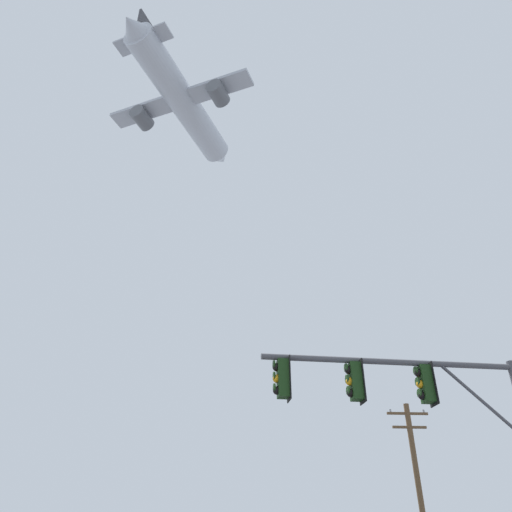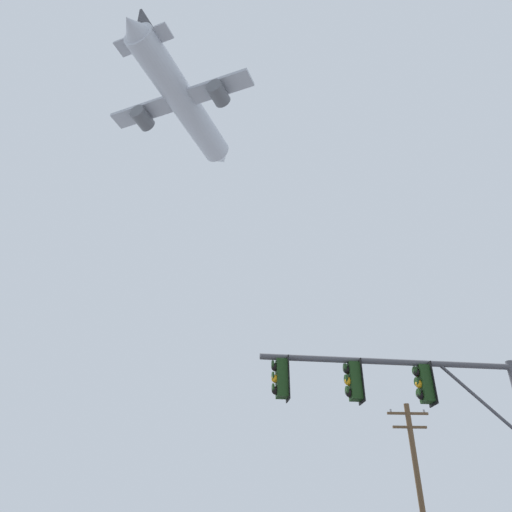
# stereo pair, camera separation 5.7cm
# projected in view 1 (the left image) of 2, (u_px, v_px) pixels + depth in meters

# --- Properties ---
(signal_pole_near) EXTENTS (6.58, 0.74, 5.81)m
(signal_pole_near) POSITION_uv_depth(u_px,v_px,m) (421.00, 409.00, 11.75)
(signal_pole_near) COLOR #4C4C51
(signal_pole_near) RESTS_ON ground
(utility_pole) EXTENTS (2.20, 0.28, 8.28)m
(utility_pole) POSITION_uv_depth(u_px,v_px,m) (418.00, 483.00, 24.36)
(utility_pole) COLOR brown
(utility_pole) RESTS_ON ground
(airplane) EXTENTS (16.92, 21.91, 6.26)m
(airplane) POSITION_uv_depth(u_px,v_px,m) (182.00, 101.00, 57.19)
(airplane) COLOR #B7BCC6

